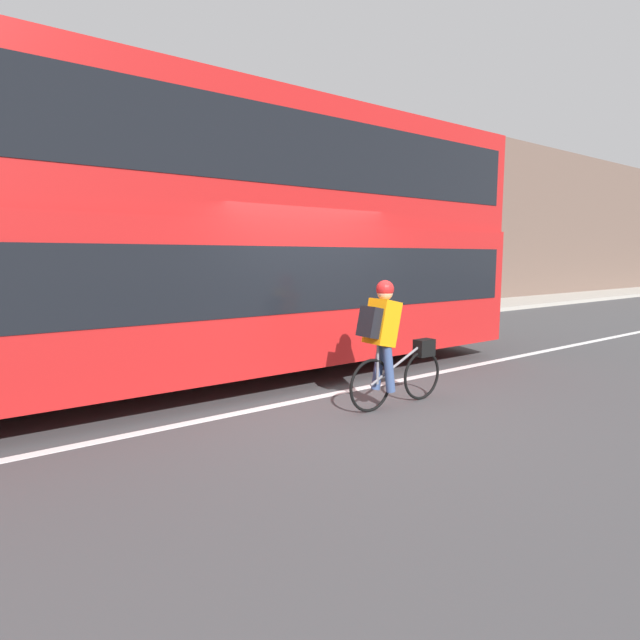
{
  "coord_description": "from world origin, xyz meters",
  "views": [
    {
      "loc": [
        -3.87,
        -5.05,
        1.84
      ],
      "look_at": [
        0.05,
        0.34,
        1.0
      ],
      "focal_mm": 28.0,
      "sensor_mm": 36.0,
      "label": 1
    }
  ],
  "objects_px": {
    "trash_bin": "(345,302)",
    "street_sign_post": "(240,269)",
    "cyclist_on_bike": "(388,339)",
    "bus": "(223,231)"
  },
  "relations": [
    {
      "from": "trash_bin",
      "to": "street_sign_post",
      "type": "relative_size",
      "value": 0.34
    },
    {
      "from": "cyclist_on_bike",
      "to": "street_sign_post",
      "type": "bearing_deg",
      "value": 77.82
    },
    {
      "from": "bus",
      "to": "trash_bin",
      "type": "xyz_separation_m",
      "value": [
        5.78,
        4.38,
        -1.65
      ]
    },
    {
      "from": "cyclist_on_bike",
      "to": "street_sign_post",
      "type": "xyz_separation_m",
      "value": [
        1.45,
        6.72,
        0.69
      ]
    },
    {
      "from": "cyclist_on_bike",
      "to": "trash_bin",
      "type": "relative_size",
      "value": 1.83
    },
    {
      "from": "trash_bin",
      "to": "street_sign_post",
      "type": "distance_m",
      "value": 3.43
    },
    {
      "from": "cyclist_on_bike",
      "to": "street_sign_post",
      "type": "distance_m",
      "value": 6.91
    },
    {
      "from": "trash_bin",
      "to": "street_sign_post",
      "type": "xyz_separation_m",
      "value": [
        -3.28,
        -0.01,
        0.98
      ]
    },
    {
      "from": "bus",
      "to": "trash_bin",
      "type": "relative_size",
      "value": 11.53
    },
    {
      "from": "street_sign_post",
      "to": "cyclist_on_bike",
      "type": "bearing_deg",
      "value": -102.18
    }
  ]
}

